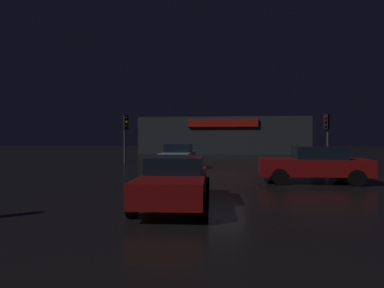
% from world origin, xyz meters
% --- Properties ---
extents(ground_plane, '(120.00, 120.00, 0.00)m').
position_xyz_m(ground_plane, '(0.00, 0.00, 0.00)').
color(ground_plane, black).
extents(store_building, '(20.18, 7.79, 4.41)m').
position_xyz_m(store_building, '(-0.16, 24.35, 2.21)').
color(store_building, '#33383D').
rests_on(store_building, ground).
extents(traffic_signal_main, '(0.43, 0.42, 3.61)m').
position_xyz_m(traffic_signal_main, '(-7.28, 6.62, 2.54)').
color(traffic_signal_main, '#595B60').
rests_on(traffic_signal_main, ground).
extents(traffic_signal_opposite, '(0.42, 0.42, 3.60)m').
position_xyz_m(traffic_signal_opposite, '(7.48, 7.16, 2.64)').
color(traffic_signal_opposite, '#595B60').
rests_on(traffic_signal_opposite, ground).
extents(car_near, '(4.53, 2.18, 1.54)m').
position_xyz_m(car_near, '(4.03, -2.71, 0.79)').
color(car_near, '#A51414').
rests_on(car_near, ground).
extents(car_far, '(1.99, 4.33, 1.53)m').
position_xyz_m(car_far, '(-2.66, 2.72, 0.79)').
color(car_far, '#B7B7BF').
rests_on(car_far, ground).
extents(car_crossing, '(2.09, 4.53, 1.37)m').
position_xyz_m(car_crossing, '(-1.13, -7.90, 0.71)').
color(car_crossing, '#A51414').
rests_on(car_crossing, ground).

